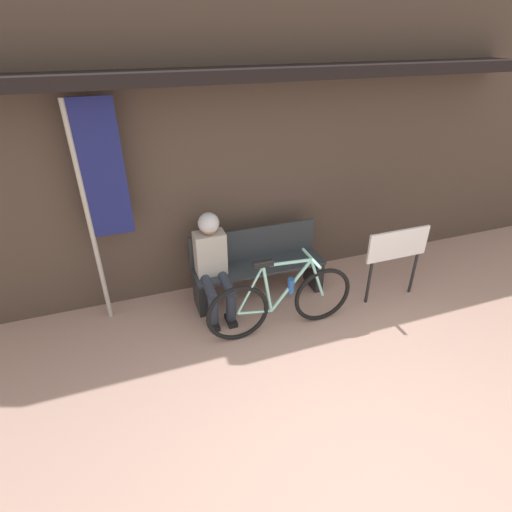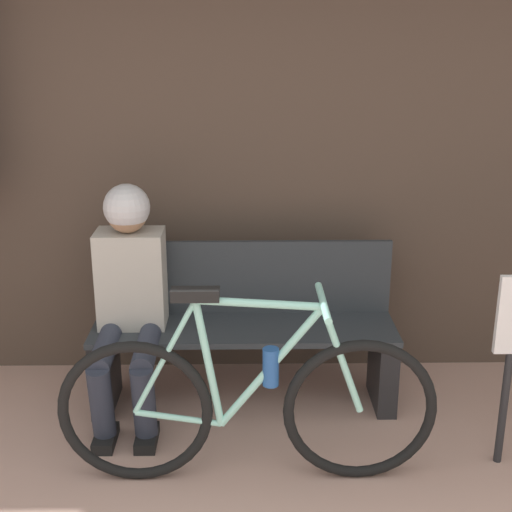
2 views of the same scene
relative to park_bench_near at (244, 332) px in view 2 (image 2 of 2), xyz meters
The scene contains 4 objects.
storefront_wall 1.35m from the park_bench_near, 97.52° to the left, with size 12.00×0.56×3.20m.
park_bench_near is the anchor object (origin of this frame).
bicycle 0.71m from the park_bench_near, 88.58° to the right, with size 1.65×0.40×0.91m.
person_seated 0.65m from the park_bench_near, 168.60° to the right, with size 0.34×0.64×1.19m.
Camera 2 is at (0.07, -0.90, 1.95)m, focal length 50.00 mm.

